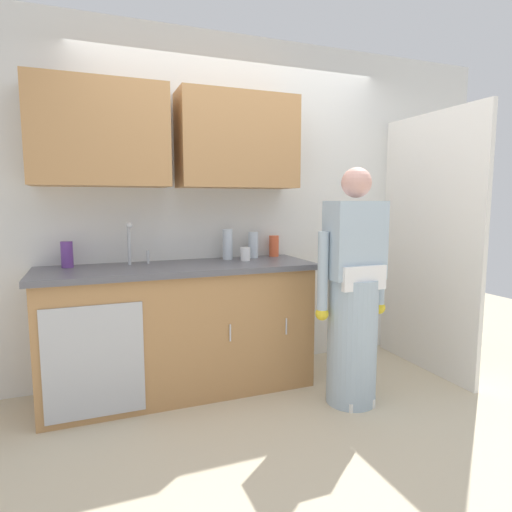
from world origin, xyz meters
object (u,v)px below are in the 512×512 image
object	(u,v)px
sink	(138,269)
bottle_dish_liquid	(67,255)
bottle_water_short	(253,245)
cup_by_sink	(245,254)
person_at_sink	(353,305)
bottle_soap	(228,244)
bottle_water_tall	(274,246)

from	to	relation	value
sink	bottle_dish_liquid	size ratio (longest dim) A/B	2.75
sink	bottle_water_short	world-z (taller)	sink
cup_by_sink	person_at_sink	bearing A→B (deg)	-52.12
sink	bottle_dish_liquid	bearing A→B (deg)	159.62
person_at_sink	bottle_soap	distance (m)	1.09
person_at_sink	bottle_water_tall	size ratio (longest dim) A/B	9.31
sink	bottle_water_tall	distance (m)	1.16
bottle_water_tall	cup_by_sink	world-z (taller)	bottle_water_tall
bottle_dish_liquid	cup_by_sink	distance (m)	1.28
bottle_dish_liquid	person_at_sink	bearing A→B (deg)	-23.87
person_at_sink	bottle_soap	world-z (taller)	person_at_sink
sink	bottle_dish_liquid	distance (m)	0.50
person_at_sink	cup_by_sink	xyz separation A→B (m)	(-0.53, 0.69, 0.30)
sink	bottle_soap	bearing A→B (deg)	13.67
bottle_soap	bottle_water_tall	bearing A→B (deg)	5.43
person_at_sink	bottle_soap	xyz separation A→B (m)	(-0.64, 0.81, 0.37)
person_at_sink	bottle_water_tall	world-z (taller)	person_at_sink
bottle_soap	bottle_water_tall	size ratio (longest dim) A/B	1.38
bottle_soap	bottle_water_short	bearing A→B (deg)	4.07
bottle_soap	bottle_water_short	xyz separation A→B (m)	(0.22, 0.02, -0.01)
bottle_dish_liquid	cup_by_sink	size ratio (longest dim) A/B	1.78
bottle_water_tall	sink	bearing A→B (deg)	-169.32
person_at_sink	sink	bearing A→B (deg)	154.99
bottle_soap	bottle_water_short	world-z (taller)	bottle_soap
person_at_sink	bottle_water_short	xyz separation A→B (m)	(-0.42, 0.82, 0.35)
bottle_water_short	bottle_water_tall	size ratio (longest dim) A/B	1.22
person_at_sink	bottle_water_short	size ratio (longest dim) A/B	7.66
bottle_soap	bottle_dish_liquid	bearing A→B (deg)	-179.76
sink	bottle_water_tall	world-z (taller)	sink
bottle_water_short	bottle_dish_liquid	size ratio (longest dim) A/B	1.16
sink	bottle_water_tall	bearing A→B (deg)	10.68
sink	bottle_water_short	bearing A→B (deg)	11.43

